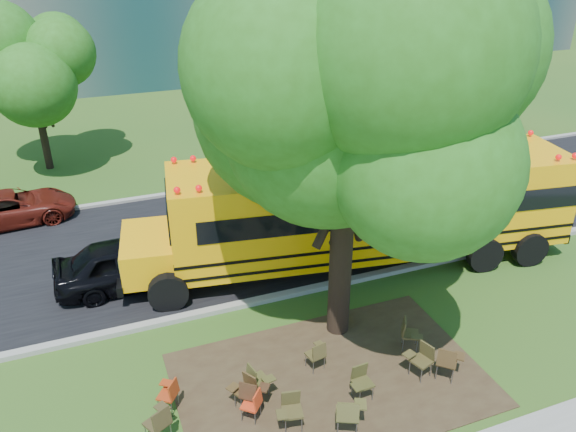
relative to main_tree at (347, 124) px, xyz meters
name	(u,v)px	position (x,y,z in m)	size (l,w,h in m)	color
ground	(283,377)	(-1.95, -1.14, -5.56)	(160.00, 160.00, 0.00)	#27561B
dirt_patch	(331,379)	(-0.95, -1.64, -5.54)	(7.00, 4.50, 0.03)	#382819
asphalt_road	(210,240)	(-1.95, 5.86, -5.54)	(80.00, 8.00, 0.04)	black
kerb_near	(245,304)	(-1.95, 1.86, -5.49)	(80.00, 0.25, 0.14)	gray
kerb_far	(185,192)	(-1.95, 9.96, -5.49)	(80.00, 0.25, 0.14)	gray
bg_tree_2	(31,72)	(-6.95, 14.86, -1.34)	(4.80, 4.80, 6.62)	black
bg_tree_3	(340,40)	(6.05, 12.86, -0.53)	(5.60, 5.60, 7.84)	black
bg_tree_4	(497,48)	(14.05, 11.86, -1.21)	(5.00, 5.00, 6.85)	black
main_tree	(347,124)	(0.00, 0.00, 0.00)	(7.20, 7.20, 9.17)	black
school_bus	(369,205)	(2.34, 2.88, -3.65)	(13.73, 4.85, 3.29)	#FFAB08
chair_0	(159,420)	(-4.90, -1.99, -4.99)	(0.62, 0.74, 0.92)	#41361C
chair_1	(251,393)	(-2.95, -1.89, -5.02)	(0.74, 0.58, 0.86)	#402717
chair_2	(253,402)	(-2.97, -2.11, -5.08)	(0.53, 0.67, 0.78)	red
chair_3	(291,407)	(-2.32, -2.58, -5.02)	(0.64, 0.51, 0.86)	#453D1E
chair_4	(349,413)	(-1.29, -3.20, -4.96)	(0.79, 0.62, 0.97)	#4D4821
chair_5	(361,379)	(-0.58, -2.36, -5.04)	(0.55, 0.52, 0.84)	#423F1C
chair_6	(422,357)	(1.07, -2.23, -5.02)	(0.66, 0.60, 0.87)	#443C1D
chair_7	(448,360)	(1.53, -2.57, -4.99)	(0.79, 0.62, 0.92)	#453118
chair_8	(170,392)	(-4.56, -1.21, -5.06)	(0.54, 0.69, 0.80)	#A43311
chair_9	(246,388)	(-3.01, -1.68, -5.06)	(0.67, 0.54, 0.81)	#49341A
chair_10	(257,378)	(-2.69, -1.50, -5.04)	(0.59, 0.57, 0.84)	#48441F
chair_11	(317,353)	(-1.11, -1.19, -5.06)	(0.54, 0.56, 0.80)	#4B4120
chair_12	(409,332)	(1.28, -1.33, -5.03)	(0.57, 0.72, 0.86)	#483F1F
black_car	(132,262)	(-4.65, 4.07, -4.81)	(1.75, 4.36, 1.48)	black
bg_car_red	(12,208)	(-8.14, 9.66, -4.96)	(1.97, 4.27, 1.19)	#57160E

